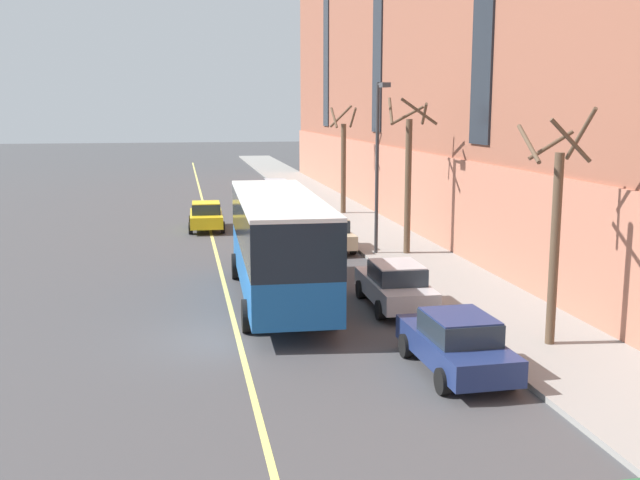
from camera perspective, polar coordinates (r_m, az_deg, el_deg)
name	(u,v)px	position (r m, az deg, el deg)	size (l,w,h in m)	color
ground_plane	(233,339)	(22.09, -6.65, -7.48)	(260.00, 260.00, 0.00)	#424244
sidewalk	(477,297)	(26.88, 11.88, -4.29)	(4.18, 160.00, 0.15)	gray
city_bus	(278,241)	(25.54, -3.21, -0.08)	(3.12, 11.29, 3.71)	#19569E
parked_car_silver_0	(395,285)	(25.16, 5.75, -3.44)	(1.99, 4.58, 1.56)	#B7B7BC
parked_car_champagne_2	(328,234)	(35.26, 0.61, 0.49)	(2.08, 4.45, 1.56)	#BCAD89
parked_car_silver_3	(276,190)	(54.44, -3.39, 3.83)	(1.94, 4.55, 1.56)	#B7B7BC
parked_car_navy_4	(298,208)	(44.21, -1.71, 2.42)	(1.95, 4.24, 1.56)	navy
parked_car_navy_5	(456,343)	(19.31, 10.33, -7.73)	(2.00, 4.44, 1.56)	navy
taxi_cab	(206,216)	(41.57, -8.67, 1.82)	(1.98, 4.27, 1.56)	yellow
street_tree_mid_block	(555,228)	(21.26, 17.47, 0.87)	(1.72, 1.77, 6.50)	brown
street_tree_far_uptown	(408,173)	(33.61, 6.75, 5.11)	(2.11, 2.11, 6.95)	brown
street_tree_far_downtown	(343,160)	(46.69, 1.79, 6.08)	(1.45, 1.49, 6.68)	brown
street_lamp	(378,151)	(33.25, 4.48, 6.74)	(0.36, 1.48, 7.58)	#2D2D30
lane_centerline	(231,311)	(24.97, -6.78, -5.41)	(0.16, 140.00, 0.01)	#E0D66B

